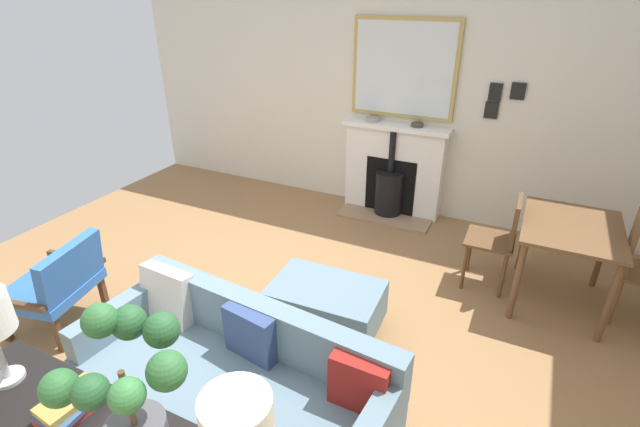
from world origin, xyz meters
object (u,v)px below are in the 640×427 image
object	(u,v)px
ottoman	(326,303)
dining_chair_by_back_wall	(639,262)
mantel_bowl_near	(373,119)
mantel_bowl_far	(417,125)
dining_chair_near_fireplace	(501,235)
book_stack	(71,405)
potted_plant	(129,393)
fireplace	(393,174)
sofa	(235,381)
armchair_accent	(57,282)
dining_table	(570,238)

from	to	relation	value
ottoman	dining_chair_by_back_wall	xyz separation A→B (m)	(-1.18, 2.11, 0.28)
ottoman	dining_chair_by_back_wall	bearing A→B (deg)	119.20
mantel_bowl_near	mantel_bowl_far	xyz separation A→B (m)	(0.00, 0.51, -0.00)
dining_chair_near_fireplace	book_stack	bearing A→B (deg)	-26.20
potted_plant	dining_chair_by_back_wall	bearing A→B (deg)	145.97
ottoman	dining_chair_by_back_wall	size ratio (longest dim) A/B	0.95
fireplace	ottoman	size ratio (longest dim) A/B	1.40
sofa	ottoman	distance (m)	1.02
mantel_bowl_near	sofa	world-z (taller)	mantel_bowl_near
mantel_bowl_near	armchair_accent	world-z (taller)	mantel_bowl_near
mantel_bowl_far	potted_plant	size ratio (longest dim) A/B	0.21
fireplace	potted_plant	bearing A→B (deg)	3.89
fireplace	ottoman	xyz separation A→B (m)	(2.23, 0.20, -0.23)
book_stack	dining_chair_near_fireplace	distance (m)	3.33
armchair_accent	potted_plant	xyz separation A→B (m)	(0.97, 1.93, 0.73)
mantel_bowl_near	dining_chair_near_fireplace	world-z (taller)	mantel_bowl_near
fireplace	book_stack	world-z (taller)	fireplace
ottoman	potted_plant	world-z (taller)	potted_plant
armchair_accent	dining_chair_near_fireplace	bearing A→B (deg)	124.50
sofa	potted_plant	distance (m)	1.17
sofa	armchair_accent	xyz separation A→B (m)	(-0.15, -1.73, 0.09)
dining_chair_near_fireplace	armchair_accent	bearing A→B (deg)	-55.50
dining_table	potted_plant	bearing A→B (deg)	-27.06
mantel_bowl_near	dining_chair_by_back_wall	distance (m)	2.86
sofa	ottoman	size ratio (longest dim) A/B	2.30
dining_table	mantel_bowl_near	bearing A→B (deg)	-117.31
dining_chair_by_back_wall	sofa	bearing A→B (deg)	-45.57
armchair_accent	book_stack	size ratio (longest dim) A/B	2.71
ottoman	dining_chair_by_back_wall	distance (m)	2.43
mantel_bowl_near	dining_chair_near_fireplace	bearing A→B (deg)	55.77
ottoman	potted_plant	bearing A→B (deg)	2.51
mantel_bowl_far	potted_plant	xyz separation A→B (m)	(4.07, 0.05, 0.06)
dining_table	dining_chair_by_back_wall	bearing A→B (deg)	91.33
fireplace	book_stack	size ratio (longest dim) A/B	4.17
fireplace	sofa	distance (m)	3.24
fireplace	dining_chair_by_back_wall	bearing A→B (deg)	65.55
sofa	potted_plant	xyz separation A→B (m)	(0.82, 0.20, 0.82)
dining_table	book_stack	bearing A→B (deg)	-33.53
armchair_accent	potted_plant	world-z (taller)	potted_plant
mantel_bowl_near	mantel_bowl_far	distance (m)	0.51
ottoman	book_stack	size ratio (longest dim) A/B	2.98
ottoman	dining_table	world-z (taller)	dining_table
dining_chair_by_back_wall	mantel_bowl_near	bearing A→B (deg)	-112.40
potted_plant	dining_chair_near_fireplace	size ratio (longest dim) A/B	0.77
fireplace	dining_table	distance (m)	2.10
fireplace	dining_chair_by_back_wall	world-z (taller)	fireplace
mantel_bowl_far	sofa	xyz separation A→B (m)	(3.26, -0.15, -0.75)
ottoman	potted_plant	distance (m)	2.04
dining_chair_near_fireplace	ottoman	bearing A→B (deg)	-43.35
fireplace	dining_chair_near_fireplace	distance (m)	1.68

